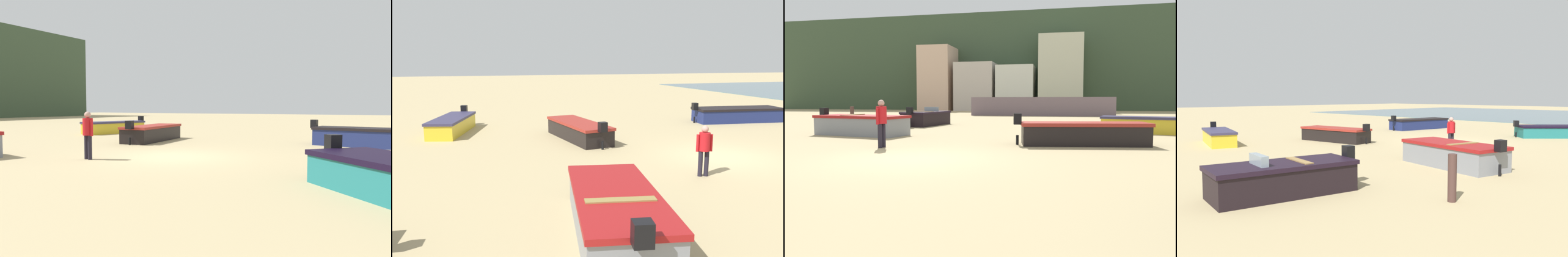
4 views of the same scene
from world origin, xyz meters
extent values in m
plane|color=tan|center=(0.00, 0.00, 0.00)|extent=(160.00, 160.00, 0.00)
cube|color=#394D35|center=(0.00, 66.00, 7.74)|extent=(90.00, 32.00, 15.48)
cube|color=slate|center=(2.12, 30.00, 0.96)|extent=(14.38, 2.40, 1.92)
cube|color=beige|center=(-14.58, 47.14, 4.89)|extent=(4.83, 6.28, 9.78)
cube|color=beige|center=(-8.48, 47.06, 3.58)|extent=(5.75, 6.12, 7.16)
cube|color=silver|center=(-2.45, 46.97, 3.32)|extent=(5.38, 5.94, 6.64)
cube|color=beige|center=(4.00, 46.63, 5.42)|extent=(6.13, 5.25, 10.84)
cube|color=gold|center=(8.18, 9.94, 0.34)|extent=(4.39, 2.29, 0.69)
cube|color=#322F4E|center=(8.18, 9.94, 0.75)|extent=(4.51, 2.39, 0.12)
cube|color=black|center=(-4.34, 13.29, 0.38)|extent=(2.09, 4.03, 0.77)
cube|color=black|center=(-4.34, 13.29, 0.83)|extent=(2.18, 4.14, 0.12)
cube|color=black|center=(-4.63, 11.21, 1.01)|extent=(0.36, 0.32, 0.40)
cylinder|color=black|center=(-4.63, 11.21, 0.19)|extent=(0.11, 0.11, 0.38)
cube|color=#8C9EA8|center=(-4.25, 13.96, 1.03)|extent=(0.96, 0.33, 0.28)
cube|color=olive|center=(-4.40, 12.82, 0.88)|extent=(1.36, 0.42, 0.08)
cube|color=black|center=(4.84, 4.32, 0.35)|extent=(4.53, 2.01, 0.70)
cube|color=maroon|center=(4.84, 4.32, 0.76)|extent=(4.64, 2.10, 0.12)
cube|color=black|center=(2.50, 3.95, 0.94)|extent=(0.33, 0.36, 0.40)
cylinder|color=black|center=(2.50, 3.95, 0.17)|extent=(0.11, 0.11, 0.35)
cube|color=gray|center=(-4.94, 6.25, 0.40)|extent=(4.39, 2.41, 0.80)
cube|color=maroon|center=(-4.94, 6.25, 0.86)|extent=(4.50, 2.51, 0.12)
cube|color=black|center=(-7.15, 6.67, 1.04)|extent=(0.34, 0.37, 0.40)
cylinder|color=black|center=(-7.15, 6.67, 0.20)|extent=(0.12, 0.12, 0.40)
cube|color=olive|center=(-5.45, 6.35, 0.91)|extent=(0.50, 1.43, 0.08)
cylinder|color=#47302B|center=(-7.96, 10.54, 0.62)|extent=(0.23, 0.23, 1.24)
cylinder|color=black|center=(-1.89, 2.23, 0.41)|extent=(0.16, 0.16, 0.82)
cylinder|color=black|center=(-1.92, 2.03, 0.41)|extent=(0.16, 0.16, 0.82)
cylinder|color=red|center=(-1.90, 2.13, 1.11)|extent=(0.40, 0.40, 0.58)
cylinder|color=red|center=(-1.87, 2.35, 1.07)|extent=(0.10, 0.10, 0.54)
cylinder|color=red|center=(-1.94, 1.91, 1.07)|extent=(0.10, 0.10, 0.54)
sphere|color=tan|center=(-1.90, 2.13, 1.51)|extent=(0.26, 0.26, 0.22)
camera|label=1|loc=(-11.02, -7.12, 1.77)|focal=34.11mm
camera|label=2|loc=(-12.18, 9.09, 3.63)|focal=35.83mm
camera|label=3|loc=(3.99, -9.69, 1.61)|focal=34.84mm
camera|label=4|loc=(-13.89, 18.94, 2.72)|focal=36.78mm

